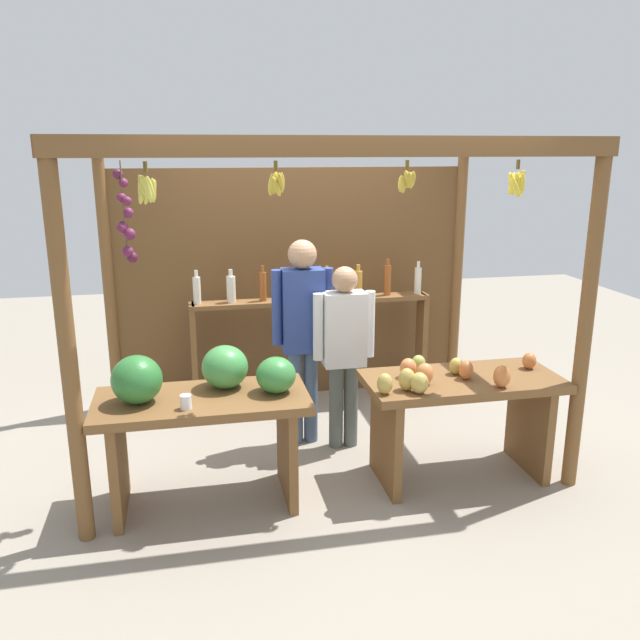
% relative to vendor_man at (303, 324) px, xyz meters
% --- Properties ---
extents(ground_plane, '(12.00, 12.00, 0.00)m').
position_rel_vendor_man_xyz_m(ground_plane, '(0.09, -0.00, -0.99)').
color(ground_plane, gray).
rests_on(ground_plane, ground).
extents(market_stall, '(3.39, 2.22, 2.38)m').
position_rel_vendor_man_xyz_m(market_stall, '(0.09, 0.49, 0.40)').
color(market_stall, brown).
rests_on(market_stall, ground).
extents(fruit_counter_left, '(1.37, 0.68, 1.07)m').
position_rel_vendor_man_xyz_m(fruit_counter_left, '(-0.81, -0.78, -0.29)').
color(fruit_counter_left, brown).
rests_on(fruit_counter_left, ground).
extents(fruit_counter_right, '(1.37, 0.64, 0.91)m').
position_rel_vendor_man_xyz_m(fruit_counter_right, '(0.96, -0.80, -0.40)').
color(fruit_counter_right, brown).
rests_on(fruit_counter_right, ground).
extents(bottle_shelf_unit, '(2.17, 0.22, 1.33)m').
position_rel_vendor_man_xyz_m(bottle_shelf_unit, '(0.22, 0.79, -0.18)').
color(bottle_shelf_unit, brown).
rests_on(bottle_shelf_unit, ground).
extents(vendor_man, '(0.48, 0.22, 1.64)m').
position_rel_vendor_man_xyz_m(vendor_man, '(0.00, 0.00, 0.00)').
color(vendor_man, '#485D7A').
rests_on(vendor_man, ground).
extents(vendor_woman, '(0.48, 0.20, 1.45)m').
position_rel_vendor_man_xyz_m(vendor_woman, '(0.30, -0.15, -0.13)').
color(vendor_woman, '#535D59').
rests_on(vendor_woman, ground).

